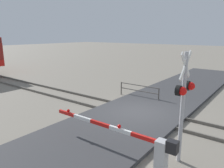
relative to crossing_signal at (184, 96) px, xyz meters
The scene contains 7 objects.
ground_plane 5.29m from the crossing_signal, 47.95° to the left, with size 160.00×160.00×0.00m, color gray.
rail_track_left 4.86m from the crossing_signal, 55.14° to the left, with size 0.08×80.00×0.15m, color #59544C.
rail_track_right 5.71m from the crossing_signal, 42.08° to the left, with size 0.08×80.00×0.15m, color #59544C.
road_surface 5.25m from the crossing_signal, 47.95° to the left, with size 36.00×4.87×0.17m, color #38383A.
crossing_signal is the anchor object (origin of this frame).
crossing_gate 2.15m from the crossing_signal, 132.93° to the left, with size 0.36×5.54×1.20m.
guard_railing 8.05m from the crossing_signal, 40.64° to the left, with size 0.08×3.10×0.95m.
Camera 1 is at (-10.13, -5.76, 4.44)m, focal length 34.79 mm.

